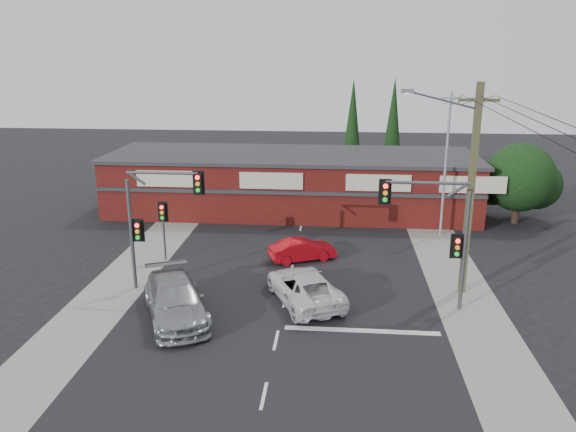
# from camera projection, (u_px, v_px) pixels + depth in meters

# --- Properties ---
(ground) EXTENTS (120.00, 120.00, 0.00)m
(ground) POSITION_uv_depth(u_px,v_px,m) (282.00, 312.00, 25.26)
(ground) COLOR black
(ground) RESTS_ON ground
(road_strip) EXTENTS (14.00, 70.00, 0.01)m
(road_strip) POSITION_uv_depth(u_px,v_px,m) (291.00, 270.00, 30.04)
(road_strip) COLOR black
(road_strip) RESTS_ON ground
(verge_left) EXTENTS (3.00, 70.00, 0.02)m
(verge_left) POSITION_uv_depth(u_px,v_px,m) (137.00, 265.00, 30.75)
(verge_left) COLOR gray
(verge_left) RESTS_ON ground
(verge_right) EXTENTS (3.00, 70.00, 0.02)m
(verge_right) POSITION_uv_depth(u_px,v_px,m) (453.00, 276.00, 29.32)
(verge_right) COLOR gray
(verge_right) RESTS_ON ground
(stop_line) EXTENTS (6.50, 0.35, 0.01)m
(stop_line) POSITION_uv_depth(u_px,v_px,m) (362.00, 331.00, 23.52)
(stop_line) COLOR silver
(stop_line) RESTS_ON ground
(white_suv) EXTENTS (4.42, 5.89, 1.49)m
(white_suv) POSITION_uv_depth(u_px,v_px,m) (305.00, 287.00, 26.09)
(white_suv) COLOR silver
(white_suv) RESTS_ON ground
(silver_suv) EXTENTS (4.51, 6.23, 1.68)m
(silver_suv) POSITION_uv_depth(u_px,v_px,m) (175.00, 300.00, 24.47)
(silver_suv) COLOR #949698
(silver_suv) RESTS_ON ground
(red_sedan) EXTENTS (3.94, 2.67, 1.23)m
(red_sedan) POSITION_uv_depth(u_px,v_px,m) (302.00, 250.00, 31.37)
(red_sedan) COLOR #B20A14
(red_sedan) RESTS_ON ground
(lane_dashes) EXTENTS (0.12, 47.74, 0.01)m
(lane_dashes) POSITION_uv_depth(u_px,v_px,m) (292.00, 270.00, 30.10)
(lane_dashes) COLOR silver
(lane_dashes) RESTS_ON ground
(shop_building) EXTENTS (27.30, 8.40, 4.22)m
(shop_building) POSITION_uv_depth(u_px,v_px,m) (291.00, 182.00, 40.98)
(shop_building) COLOR #46100E
(shop_building) RESTS_ON ground
(tree_cluster) EXTENTS (5.90, 5.10, 5.50)m
(tree_cluster) POSITION_uv_depth(u_px,v_px,m) (520.00, 180.00, 37.97)
(tree_cluster) COLOR #2D2116
(tree_cluster) RESTS_ON ground
(conifer_near) EXTENTS (1.80, 1.80, 9.25)m
(conifer_near) POSITION_uv_depth(u_px,v_px,m) (352.00, 125.00, 46.37)
(conifer_near) COLOR #2D2116
(conifer_near) RESTS_ON ground
(conifer_far) EXTENTS (1.80, 1.80, 9.25)m
(conifer_far) POSITION_uv_depth(u_px,v_px,m) (393.00, 122.00, 47.98)
(conifer_far) COLOR #2D2116
(conifer_far) RESTS_ON ground
(traffic_mast_left) EXTENTS (3.77, 0.27, 5.97)m
(traffic_mast_left) POSITION_uv_depth(u_px,v_px,m) (152.00, 212.00, 26.61)
(traffic_mast_left) COLOR #47494C
(traffic_mast_left) RESTS_ON ground
(traffic_mast_right) EXTENTS (3.96, 0.27, 5.97)m
(traffic_mast_right) POSITION_uv_depth(u_px,v_px,m) (440.00, 226.00, 24.53)
(traffic_mast_right) COLOR #47494C
(traffic_mast_right) RESTS_ON ground
(pedestal_signal) EXTENTS (0.55, 0.27, 3.38)m
(pedestal_signal) POSITION_uv_depth(u_px,v_px,m) (163.00, 219.00, 30.93)
(pedestal_signal) COLOR #47494C
(pedestal_signal) RESTS_ON ground
(utility_pole) EXTENTS (4.38, 0.59, 10.00)m
(utility_pole) POSITION_uv_depth(u_px,v_px,m) (468.00, 184.00, 25.89)
(utility_pole) COLOR brown
(utility_pole) RESTS_ON ground
(steel_pole) EXTENTS (1.20, 0.16, 9.00)m
(steel_pole) POSITION_uv_depth(u_px,v_px,m) (446.00, 162.00, 34.65)
(steel_pole) COLOR gray
(steel_pole) RESTS_ON ground
(power_lines) EXTENTS (2.01, 29.00, 1.22)m
(power_lines) POSITION_uv_depth(u_px,v_px,m) (515.00, 117.00, 19.64)
(power_lines) COLOR black
(power_lines) RESTS_ON ground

